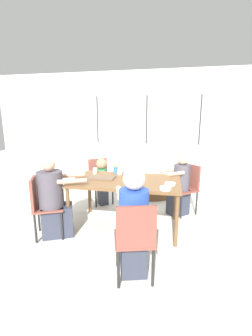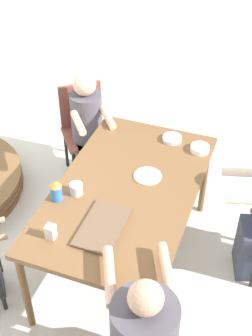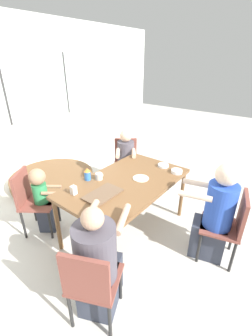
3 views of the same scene
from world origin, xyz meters
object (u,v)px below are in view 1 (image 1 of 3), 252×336
Objects in this scene: sippy_cup at (116,168)px; person_woman_green_shirt at (133,226)px; bowl_white_shallow at (170,184)px; bowl_cereal at (165,188)px; person_man_teal_shirt at (180,187)px; coffee_mug at (120,172)px; chair_for_man_teal_shirt at (187,184)px; chair_for_toddler at (99,177)px; folded_table_stack at (148,187)px; person_toddler at (102,181)px; person_man_blue_shirt at (54,202)px; chair_for_woman_green_shirt at (135,236)px; milk_carton_small at (95,171)px; chair_for_man_blue_shirt at (41,202)px.

person_woman_green_shirt is at bearing -68.97° from sippy_cup.
bowl_cereal reaches higher than bowl_white_shallow.
person_man_teal_shirt reaches higher than coffee_mug.
chair_for_toddler is (-1.67, 0.21, 0.00)m from chair_for_man_teal_shirt.
chair_for_man_teal_shirt is 1.29m from sippy_cup.
sippy_cup is 0.11× the size of folded_table_stack.
person_man_blue_shirt is at bearing 39.63° from person_toddler.
sippy_cup is at bearing 64.89° from person_man_teal_shirt.
person_woman_green_shirt reaches higher than bowl_cereal.
chair_for_woman_green_shirt is at bearing -90.00° from person_woman_green_shirt.
chair_for_woman_green_shirt is 3.03m from folded_table_stack.
person_woman_green_shirt is 0.80× the size of folded_table_stack.
bowl_cereal is (0.30, 0.63, 0.23)m from person_woman_green_shirt.
chair_for_man_teal_shirt is 0.73× the size of person_woman_green_shirt.
person_man_blue_shirt reaches higher than person_man_teal_shirt.
chair_for_toddler is 0.80m from sippy_cup.
milk_carton_small is 1.32m from bowl_cereal.
folded_table_stack is at bearing 78.59° from coffee_mug.
chair_for_man_teal_shirt is 1.40m from folded_table_stack.
sippy_cup is 1.05× the size of bowl_white_shallow.
person_man_teal_shirt is 1.08m from coffee_mug.
coffee_mug is 0.66× the size of bowl_cereal.
chair_for_man_teal_shirt is at bearing 71.64° from bowl_white_shallow.
chair_for_man_blue_shirt is 1.00× the size of chair_for_man_teal_shirt.
person_woman_green_shirt is at bearing -71.21° from coffee_mug.
coffee_mug is at bearing 151.65° from bowl_white_shallow.
person_man_teal_shirt is 7.57× the size of bowl_cereal.
folded_table_stack is (-0.66, 1.19, -0.40)m from person_man_teal_shirt.
person_woman_green_shirt is at bearing -115.77° from bowl_cereal.
person_woman_green_shirt reaches higher than milk_carton_small.
person_man_blue_shirt is 0.85m from milk_carton_small.
chair_for_woman_green_shirt is at bearing -86.70° from folded_table_stack.
person_man_teal_shirt is (1.54, -0.31, -0.02)m from chair_for_toddler.
person_woman_green_shirt is at bearing -112.77° from bowl_white_shallow.
person_man_teal_shirt is (1.75, 1.09, -0.00)m from person_man_blue_shirt.
sippy_cup is 1.14m from bowl_cereal.
person_toddler reaches higher than chair_for_man_teal_shirt.
person_man_blue_shirt is at bearing -169.22° from bowl_white_shallow.
chair_for_man_blue_shirt is 1.27m from sippy_cup.
chair_for_woman_green_shirt is 6.07× the size of bowl_cereal.
chair_for_woman_green_shirt is 0.87m from bowl_cereal.
chair_for_man_teal_shirt is 1.68m from chair_for_toddler.
person_man_blue_shirt reaches higher than chair_for_man_blue_shirt.
person_man_blue_shirt is 7.26× the size of sippy_cup.
chair_for_toddler is (0.36, 1.47, 0.00)m from chair_for_man_blue_shirt.
chair_for_woman_green_shirt reaches higher than milk_carton_small.
person_toddler is at bearing 100.04° from chair_for_woman_green_shirt.
chair_for_man_teal_shirt is (0.61, 1.91, 0.00)m from chair_for_woman_green_shirt.
person_man_blue_shirt is (0.15, 0.07, -0.02)m from chair_for_man_blue_shirt.
person_man_blue_shirt is 12.03× the size of coffee_mug.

